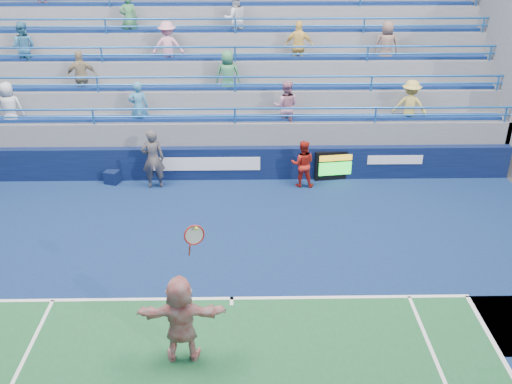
{
  "coord_description": "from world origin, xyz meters",
  "views": [
    {
      "loc": [
        0.38,
        -10.61,
        8.1
      ],
      "look_at": [
        0.6,
        2.5,
        1.5
      ],
      "focal_mm": 40.0,
      "sensor_mm": 36.0,
      "label": 1
    }
  ],
  "objects_px": {
    "tennis_player": "(181,319)",
    "ball_girl": "(303,164)",
    "serve_speed_board": "(337,165)",
    "line_judge": "(153,159)",
    "judge_chair": "(113,176)"
  },
  "relations": [
    {
      "from": "serve_speed_board",
      "to": "line_judge",
      "type": "relative_size",
      "value": 0.74
    },
    {
      "from": "tennis_player",
      "to": "ball_girl",
      "type": "distance_m",
      "value": 8.34
    },
    {
      "from": "judge_chair",
      "to": "serve_speed_board",
      "type": "bearing_deg",
      "value": 1.1
    },
    {
      "from": "tennis_player",
      "to": "ball_girl",
      "type": "xyz_separation_m",
      "value": [
        3.07,
        7.75,
        -0.18
      ]
    },
    {
      "from": "serve_speed_board",
      "to": "judge_chair",
      "type": "height_order",
      "value": "serve_speed_board"
    },
    {
      "from": "line_judge",
      "to": "serve_speed_board",
      "type": "bearing_deg",
      "value": 174.68
    },
    {
      "from": "serve_speed_board",
      "to": "line_judge",
      "type": "bearing_deg",
      "value": -175.34
    },
    {
      "from": "tennis_player",
      "to": "ball_girl",
      "type": "height_order",
      "value": "tennis_player"
    },
    {
      "from": "tennis_player",
      "to": "serve_speed_board",
      "type": "bearing_deg",
      "value": 62.75
    },
    {
      "from": "serve_speed_board",
      "to": "tennis_player",
      "type": "height_order",
      "value": "tennis_player"
    },
    {
      "from": "serve_speed_board",
      "to": "ball_girl",
      "type": "bearing_deg",
      "value": -157.97
    },
    {
      "from": "judge_chair",
      "to": "ball_girl",
      "type": "xyz_separation_m",
      "value": [
        6.14,
        -0.33,
        0.53
      ]
    },
    {
      "from": "judge_chair",
      "to": "ball_girl",
      "type": "relative_size",
      "value": 0.5
    },
    {
      "from": "judge_chair",
      "to": "line_judge",
      "type": "relative_size",
      "value": 0.39
    },
    {
      "from": "serve_speed_board",
      "to": "judge_chair",
      "type": "distance_m",
      "value": 7.32
    }
  ]
}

